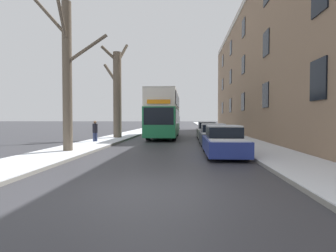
% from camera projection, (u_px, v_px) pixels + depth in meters
% --- Properties ---
extents(ground_plane, '(320.00, 320.00, 0.00)m').
position_uv_depth(ground_plane, '(145.00, 192.00, 6.65)').
color(ground_plane, '#38383D').
extents(sidewalk_left, '(2.85, 130.00, 0.16)m').
position_uv_depth(sidewalk_left, '(158.00, 126.00, 59.87)').
color(sidewalk_left, gray).
rests_on(sidewalk_left, ground).
extents(sidewalk_right, '(2.85, 130.00, 0.16)m').
position_uv_depth(sidewalk_right, '(206.00, 126.00, 59.10)').
color(sidewalk_right, gray).
rests_on(sidewalk_right, ground).
extents(terrace_facade_right, '(9.10, 43.53, 14.03)m').
position_uv_depth(terrace_facade_right, '(289.00, 67.00, 26.28)').
color(terrace_facade_right, '#8C7056').
rests_on(terrace_facade_right, ground).
extents(bare_tree_left_0, '(3.83, 3.16, 8.28)m').
position_uv_depth(bare_tree_left_0, '(67.00, 70.00, 13.77)').
color(bare_tree_left_0, brown).
rests_on(bare_tree_left_0, ground).
extents(bare_tree_left_1, '(2.28, 2.31, 8.80)m').
position_uv_depth(bare_tree_left_1, '(117.00, 93.00, 23.53)').
color(bare_tree_left_1, brown).
rests_on(bare_tree_left_1, ground).
extents(double_decker_bus, '(2.61, 10.34, 4.34)m').
position_uv_depth(double_decker_bus, '(164.00, 112.00, 25.15)').
color(double_decker_bus, '#1E7A47').
rests_on(double_decker_bus, ground).
extents(parked_car_0, '(1.85, 4.58, 1.52)m').
position_uv_depth(parked_car_0, '(224.00, 142.00, 13.04)').
color(parked_car_0, navy).
rests_on(parked_car_0, ground).
extents(parked_car_1, '(1.80, 3.99, 1.51)m').
position_uv_depth(parked_car_1, '(213.00, 135.00, 18.13)').
color(parked_car_1, '#474C56').
rests_on(parked_car_1, ground).
extents(parked_car_2, '(1.70, 4.34, 1.56)m').
position_uv_depth(parked_car_2, '(207.00, 131.00, 24.00)').
color(parked_car_2, silver).
rests_on(parked_car_2, ground).
extents(oncoming_van, '(1.99, 5.14, 2.20)m').
position_uv_depth(oncoming_van, '(174.00, 122.00, 45.21)').
color(oncoming_van, '#333842').
rests_on(oncoming_van, ground).
extents(pedestrian_left_sidewalk, '(0.37, 0.37, 1.69)m').
position_uv_depth(pedestrian_left_sidewalk, '(95.00, 131.00, 19.43)').
color(pedestrian_left_sidewalk, navy).
rests_on(pedestrian_left_sidewalk, ground).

